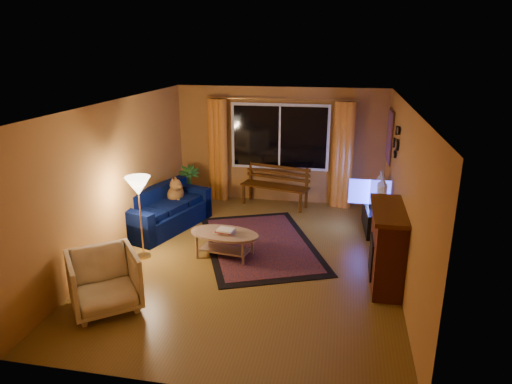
% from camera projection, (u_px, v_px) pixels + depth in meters
% --- Properties ---
extents(floor, '(4.50, 6.00, 0.02)m').
position_uv_depth(floor, '(252.00, 259.00, 7.44)').
color(floor, brown).
rests_on(floor, ground).
extents(ceiling, '(4.50, 6.00, 0.02)m').
position_uv_depth(ceiling, '(252.00, 103.00, 6.67)').
color(ceiling, white).
rests_on(ceiling, ground).
extents(wall_back, '(4.50, 0.02, 2.50)m').
position_uv_depth(wall_back, '(280.00, 146.00, 9.87)').
color(wall_back, '#B87B37').
rests_on(wall_back, ground).
extents(wall_left, '(0.02, 6.00, 2.50)m').
position_uv_depth(wall_left, '(117.00, 178.00, 7.47)').
color(wall_left, '#B87B37').
rests_on(wall_left, ground).
extents(wall_right, '(0.02, 6.00, 2.50)m').
position_uv_depth(wall_right, '(404.00, 194.00, 6.64)').
color(wall_right, '#B87B37').
rests_on(wall_right, ground).
extents(window, '(2.00, 0.02, 1.30)m').
position_uv_depth(window, '(280.00, 137.00, 9.75)').
color(window, black).
rests_on(window, wall_back).
extents(curtain_rod, '(3.20, 0.03, 0.03)m').
position_uv_depth(curtain_rod, '(280.00, 99.00, 9.46)').
color(curtain_rod, '#BF8C3F').
rests_on(curtain_rod, wall_back).
extents(curtain_left, '(0.36, 0.36, 2.24)m').
position_uv_depth(curtain_left, '(218.00, 150.00, 10.03)').
color(curtain_left, orange).
rests_on(curtain_left, ground).
extents(curtain_right, '(0.36, 0.36, 2.24)m').
position_uv_depth(curtain_right, '(343.00, 156.00, 9.54)').
color(curtain_right, orange).
rests_on(curtain_right, ground).
extents(bench, '(1.53, 0.79, 0.44)m').
position_uv_depth(bench, '(275.00, 196.00, 9.83)').
color(bench, '#401F05').
rests_on(bench, ground).
extents(potted_plant, '(0.57, 0.57, 0.85)m').
position_uv_depth(potted_plant, '(189.00, 186.00, 9.87)').
color(potted_plant, '#235B1E').
rests_on(potted_plant, ground).
extents(sofa, '(1.34, 2.03, 0.76)m').
position_uv_depth(sofa, '(166.00, 209.00, 8.58)').
color(sofa, black).
rests_on(sofa, ground).
extents(dog, '(0.46, 0.52, 0.47)m').
position_uv_depth(dog, '(175.00, 191.00, 8.90)').
color(dog, brown).
rests_on(dog, sofa).
extents(armchair, '(1.14, 1.13, 0.86)m').
position_uv_depth(armchair, '(104.00, 278.00, 5.92)').
color(armchair, beige).
rests_on(armchair, ground).
extents(floor_lamp, '(0.26, 0.26, 1.35)m').
position_uv_depth(floor_lamp, '(141.00, 218.00, 7.30)').
color(floor_lamp, '#BF8C3F').
rests_on(floor_lamp, ground).
extents(rug, '(2.76, 3.32, 0.02)m').
position_uv_depth(rug, '(260.00, 244.00, 7.98)').
color(rug, maroon).
rests_on(rug, ground).
extents(coffee_table, '(1.32, 1.32, 0.42)m').
position_uv_depth(coffee_table, '(225.00, 244.00, 7.46)').
color(coffee_table, '#96755B').
rests_on(coffee_table, ground).
extents(tv_console, '(0.42, 1.11, 0.45)m').
position_uv_depth(tv_console, '(374.00, 219.00, 8.53)').
color(tv_console, black).
rests_on(tv_console, ground).
extents(television, '(0.13, 1.01, 0.58)m').
position_uv_depth(television, '(377.00, 192.00, 8.37)').
color(television, black).
rests_on(television, tv_console).
extents(fireplace, '(0.40, 1.20, 1.10)m').
position_uv_depth(fireplace, '(387.00, 248.00, 6.52)').
color(fireplace, maroon).
rests_on(fireplace, ground).
extents(mirror_cluster, '(0.06, 0.60, 0.56)m').
position_uv_depth(mirror_cluster, '(396.00, 140.00, 7.70)').
color(mirror_cluster, black).
rests_on(mirror_cluster, wall_right).
extents(painting, '(0.04, 0.76, 0.96)m').
position_uv_depth(painting, '(390.00, 136.00, 8.82)').
color(painting, '#C74829').
rests_on(painting, wall_right).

